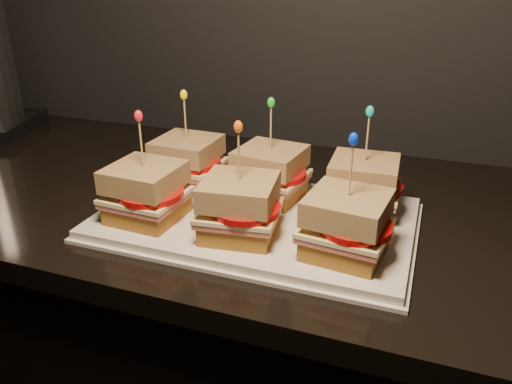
% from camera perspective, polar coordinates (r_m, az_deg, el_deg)
% --- Properties ---
extents(cabinet, '(2.17, 0.59, 0.85)m').
position_cam_1_polar(cabinet, '(1.16, -4.20, -20.86)').
color(cabinet, black).
rests_on(cabinet, ground).
extents(granite_slab, '(2.21, 0.63, 0.04)m').
position_cam_1_polar(granite_slab, '(0.91, -5.04, -0.80)').
color(granite_slab, black).
rests_on(granite_slab, cabinet).
extents(platter, '(0.47, 0.29, 0.02)m').
position_cam_1_polar(platter, '(0.77, -0.00, -3.10)').
color(platter, white).
rests_on(platter, granite_slab).
extents(platter_rim, '(0.48, 0.30, 0.01)m').
position_cam_1_polar(platter_rim, '(0.78, -0.00, -3.49)').
color(platter_rim, white).
rests_on(platter_rim, granite_slab).
extents(sandwich_0_bread_bot, '(0.10, 0.10, 0.03)m').
position_cam_1_polar(sandwich_0_bread_bot, '(0.88, -7.70, 1.68)').
color(sandwich_0_bread_bot, brown).
rests_on(sandwich_0_bread_bot, platter).
extents(sandwich_0_ham, '(0.11, 0.11, 0.01)m').
position_cam_1_polar(sandwich_0_ham, '(0.87, -7.77, 2.75)').
color(sandwich_0_ham, '#BC5554').
rests_on(sandwich_0_ham, sandwich_0_bread_bot).
extents(sandwich_0_cheese, '(0.11, 0.11, 0.01)m').
position_cam_1_polar(sandwich_0_cheese, '(0.87, -7.79, 3.18)').
color(sandwich_0_cheese, '#FCF0A8').
rests_on(sandwich_0_cheese, sandwich_0_ham).
extents(sandwich_0_tomato, '(0.10, 0.10, 0.01)m').
position_cam_1_polar(sandwich_0_tomato, '(0.86, -7.29, 3.41)').
color(sandwich_0_tomato, '#BB0C0C').
rests_on(sandwich_0_tomato, sandwich_0_cheese).
extents(sandwich_0_bread_top, '(0.10, 0.10, 0.03)m').
position_cam_1_polar(sandwich_0_bread_top, '(0.86, -7.90, 4.97)').
color(sandwich_0_bread_top, '#67330D').
rests_on(sandwich_0_bread_top, sandwich_0_tomato).
extents(sandwich_0_pick, '(0.00, 0.00, 0.09)m').
position_cam_1_polar(sandwich_0_pick, '(0.84, -8.08, 7.98)').
color(sandwich_0_pick, tan).
rests_on(sandwich_0_pick, sandwich_0_bread_top).
extents(sandwich_0_frill, '(0.01, 0.01, 0.02)m').
position_cam_1_polar(sandwich_0_frill, '(0.83, -8.26, 10.95)').
color(sandwich_0_frill, '#F9EE05').
rests_on(sandwich_0_frill, sandwich_0_pick).
extents(sandwich_1_bread_bot, '(0.11, 0.11, 0.03)m').
position_cam_1_polar(sandwich_1_bread_bot, '(0.82, 1.61, 0.33)').
color(sandwich_1_bread_bot, brown).
rests_on(sandwich_1_bread_bot, platter).
extents(sandwich_1_ham, '(0.12, 0.12, 0.01)m').
position_cam_1_polar(sandwich_1_ham, '(0.82, 1.63, 1.45)').
color(sandwich_1_ham, '#BC5554').
rests_on(sandwich_1_ham, sandwich_1_bread_bot).
extents(sandwich_1_cheese, '(0.12, 0.12, 0.01)m').
position_cam_1_polar(sandwich_1_cheese, '(0.81, 1.63, 1.91)').
color(sandwich_1_cheese, '#FCF0A8').
rests_on(sandwich_1_cheese, sandwich_1_ham).
extents(sandwich_1_tomato, '(0.10, 0.10, 0.01)m').
position_cam_1_polar(sandwich_1_tomato, '(0.80, 2.32, 2.14)').
color(sandwich_1_tomato, '#BB0C0C').
rests_on(sandwich_1_tomato, sandwich_1_cheese).
extents(sandwich_1_bread_top, '(0.11, 0.11, 0.03)m').
position_cam_1_polar(sandwich_1_bread_top, '(0.80, 1.66, 3.81)').
color(sandwich_1_bread_top, '#67330D').
rests_on(sandwich_1_bread_top, sandwich_1_tomato).
extents(sandwich_1_pick, '(0.00, 0.00, 0.09)m').
position_cam_1_polar(sandwich_1_pick, '(0.79, 1.70, 7.01)').
color(sandwich_1_pick, tan).
rests_on(sandwich_1_pick, sandwich_1_bread_top).
extents(sandwich_1_frill, '(0.01, 0.01, 0.02)m').
position_cam_1_polar(sandwich_1_frill, '(0.78, 1.74, 10.19)').
color(sandwich_1_frill, green).
rests_on(sandwich_1_frill, sandwich_1_pick).
extents(sandwich_2_bread_bot, '(0.10, 0.10, 0.03)m').
position_cam_1_polar(sandwich_2_bread_bot, '(0.79, 11.93, -1.18)').
color(sandwich_2_bread_bot, brown).
rests_on(sandwich_2_bread_bot, platter).
extents(sandwich_2_ham, '(0.11, 0.11, 0.01)m').
position_cam_1_polar(sandwich_2_ham, '(0.79, 12.03, -0.03)').
color(sandwich_2_ham, '#BC5554').
rests_on(sandwich_2_ham, sandwich_2_bread_bot).
extents(sandwich_2_cheese, '(0.11, 0.11, 0.01)m').
position_cam_1_polar(sandwich_2_cheese, '(0.78, 12.08, 0.44)').
color(sandwich_2_cheese, '#FCF0A8').
rests_on(sandwich_2_cheese, sandwich_2_ham).
extents(sandwich_2_tomato, '(0.10, 0.10, 0.01)m').
position_cam_1_polar(sandwich_2_tomato, '(0.77, 12.93, 0.65)').
color(sandwich_2_tomato, '#BB0C0C').
rests_on(sandwich_2_tomato, sandwich_2_cheese).
extents(sandwich_2_bread_top, '(0.10, 0.10, 0.03)m').
position_cam_1_polar(sandwich_2_bread_top, '(0.77, 12.26, 2.40)').
color(sandwich_2_bread_top, '#67330D').
rests_on(sandwich_2_bread_top, sandwich_2_tomato).
extents(sandwich_2_pick, '(0.00, 0.00, 0.09)m').
position_cam_1_polar(sandwich_2_pick, '(0.76, 12.57, 5.69)').
color(sandwich_2_pick, tan).
rests_on(sandwich_2_pick, sandwich_2_bread_top).
extents(sandwich_2_frill, '(0.01, 0.01, 0.02)m').
position_cam_1_polar(sandwich_2_frill, '(0.74, 12.89, 8.98)').
color(sandwich_2_frill, '#14C2B6').
rests_on(sandwich_2_frill, sandwich_2_pick).
extents(sandwich_3_bread_bot, '(0.10, 0.10, 0.03)m').
position_cam_1_polar(sandwich_3_bread_bot, '(0.77, -12.27, -1.97)').
color(sandwich_3_bread_bot, brown).
rests_on(sandwich_3_bread_bot, platter).
extents(sandwich_3_ham, '(0.11, 0.11, 0.01)m').
position_cam_1_polar(sandwich_3_ham, '(0.76, -12.38, -0.79)').
color(sandwich_3_ham, '#BC5554').
rests_on(sandwich_3_ham, sandwich_3_bread_bot).
extents(sandwich_3_cheese, '(0.11, 0.11, 0.01)m').
position_cam_1_polar(sandwich_3_cheese, '(0.76, -12.43, -0.31)').
color(sandwich_3_cheese, '#FCF0A8').
rests_on(sandwich_3_cheese, sandwich_3_ham).
extents(sandwich_3_tomato, '(0.10, 0.10, 0.01)m').
position_cam_1_polar(sandwich_3_tomato, '(0.75, -11.94, -0.10)').
color(sandwich_3_tomato, '#BB0C0C').
rests_on(sandwich_3_tomato, sandwich_3_cheese).
extents(sandwich_3_bread_top, '(0.10, 0.10, 0.03)m').
position_cam_1_polar(sandwich_3_bread_top, '(0.75, -12.63, 1.70)').
color(sandwich_3_bread_top, '#67330D').
rests_on(sandwich_3_bread_top, sandwich_3_tomato).
extents(sandwich_3_pick, '(0.00, 0.00, 0.09)m').
position_cam_1_polar(sandwich_3_pick, '(0.73, -12.96, 5.08)').
color(sandwich_3_pick, tan).
rests_on(sandwich_3_pick, sandwich_3_bread_top).
extents(sandwich_3_frill, '(0.01, 0.01, 0.02)m').
position_cam_1_polar(sandwich_3_frill, '(0.72, -13.29, 8.46)').
color(sandwich_3_frill, red).
rests_on(sandwich_3_frill, sandwich_3_pick).
extents(sandwich_4_bread_bot, '(0.11, 0.11, 0.03)m').
position_cam_1_polar(sandwich_4_bread_bot, '(0.71, -1.88, -3.85)').
color(sandwich_4_bread_bot, brown).
rests_on(sandwich_4_bread_bot, platter).
extents(sandwich_4_ham, '(0.12, 0.12, 0.01)m').
position_cam_1_polar(sandwich_4_ham, '(0.70, -1.89, -2.59)').
color(sandwich_4_ham, '#BC5554').
rests_on(sandwich_4_ham, sandwich_4_bread_bot).
extents(sandwich_4_cheese, '(0.12, 0.12, 0.01)m').
position_cam_1_polar(sandwich_4_cheese, '(0.70, -1.90, -2.07)').
color(sandwich_4_cheese, '#FCF0A8').
rests_on(sandwich_4_cheese, sandwich_4_ham).
extents(sandwich_4_tomato, '(0.10, 0.10, 0.01)m').
position_cam_1_polar(sandwich_4_tomato, '(0.68, -1.16, -1.87)').
color(sandwich_4_tomato, '#BB0C0C').
rests_on(sandwich_4_tomato, sandwich_4_cheese).
extents(sandwich_4_bread_top, '(0.11, 0.11, 0.03)m').
position_cam_1_polar(sandwich_4_bread_top, '(0.68, -1.94, 0.09)').
color(sandwich_4_bread_top, '#67330D').
rests_on(sandwich_4_bread_top, sandwich_4_tomato).
extents(sandwich_4_pick, '(0.00, 0.00, 0.09)m').
position_cam_1_polar(sandwich_4_pick, '(0.67, -1.99, 3.77)').
color(sandwich_4_pick, tan).
rests_on(sandwich_4_pick, sandwich_4_bread_top).
extents(sandwich_4_frill, '(0.01, 0.01, 0.02)m').
position_cam_1_polar(sandwich_4_frill, '(0.65, -2.05, 7.47)').
color(sandwich_4_frill, orange).
rests_on(sandwich_4_frill, sandwich_4_pick).
extents(sandwich_5_bread_bot, '(0.11, 0.11, 0.03)m').
position_cam_1_polar(sandwich_5_bread_bot, '(0.67, 10.10, -5.85)').
color(sandwich_5_bread_bot, brown).
rests_on(sandwich_5_bread_bot, platter).
extents(sandwich_5_ham, '(0.12, 0.11, 0.01)m').
position_cam_1_polar(sandwich_5_ham, '(0.67, 10.21, -4.54)').
color(sandwich_5_ham, '#BC5554').
rests_on(sandwich_5_ham, sandwich_5_bread_bot).
extents(sandwich_5_cheese, '(0.12, 0.12, 0.01)m').
position_cam_1_polar(sandwich_5_cheese, '(0.66, 10.25, -4.01)').
color(sandwich_5_cheese, '#FCF0A8').
rests_on(sandwich_5_cheese, sandwich_5_ham).
extents(sandwich_5_tomato, '(0.10, 0.10, 0.01)m').
position_cam_1_polar(sandwich_5_tomato, '(0.65, 11.24, -3.82)').
color(sandwich_5_tomato, '#BB0C0C').
rests_on(sandwich_5_tomato, sandwich_5_cheese).
extents(sandwich_5_bread_top, '(0.11, 0.11, 0.03)m').
position_cam_1_polar(sandwich_5_bread_top, '(0.65, 10.44, -1.76)').
color(sandwich_5_bread_top, '#67330D').
rests_on(sandwich_5_bread_top, sandwich_5_tomato).
extents(sandwich_5_pick, '(0.00, 0.00, 0.09)m').
position_cam_1_polar(sandwich_5_pick, '(0.63, 10.76, 2.07)').
color(sandwich_5_pick, tan).
rests_on(sandwich_5_pick, sandwich_5_bread_top).
extents(sandwich_5_frill, '(0.01, 0.01, 0.02)m').
position_cam_1_polar(sandwich_5_frill, '(0.61, 11.08, 5.96)').
color(sandwich_5_frill, '#082FD9').
rests_on(sandwich_5_frill, sandwich_5_pick).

